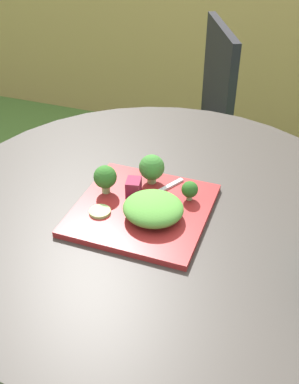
# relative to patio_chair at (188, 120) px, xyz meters

# --- Properties ---
(bamboo_fence) EXTENTS (8.00, 0.08, 1.53)m
(bamboo_fence) POSITION_rel_patio_chair_xyz_m (0.16, 0.97, 0.24)
(bamboo_fence) COLOR #A8894C
(bamboo_fence) RESTS_ON ground_plane
(patio_table) EXTENTS (1.00, 1.00, 0.76)m
(patio_table) POSITION_rel_patio_chair_xyz_m (0.16, -0.86, -0.01)
(patio_table) COLOR #38332D
(patio_table) RESTS_ON ground_plane
(patio_chair) EXTENTS (0.59, 0.59, 0.90)m
(patio_chair) POSITION_rel_patio_chair_xyz_m (0.00, 0.00, 0.00)
(patio_chair) COLOR black
(patio_chair) RESTS_ON ground_plane
(salad_plate) EXTENTS (0.28, 0.28, 0.01)m
(salad_plate) POSITION_rel_patio_chair_xyz_m (0.15, -0.91, 0.24)
(salad_plate) COLOR maroon
(salad_plate) RESTS_ON patio_table
(fork) EXTENTS (0.09, 0.14, 0.00)m
(fork) POSITION_rel_patio_chair_xyz_m (0.15, -0.86, 0.25)
(fork) COLOR silver
(fork) RESTS_ON salad_plate
(lettuce_mound) EXTENTS (0.13, 0.12, 0.05)m
(lettuce_mound) POSITION_rel_patio_chair_xyz_m (0.18, -0.93, 0.27)
(lettuce_mound) COLOR #519338
(lettuce_mound) RESTS_ON salad_plate
(broccoli_floret_0) EXTENTS (0.04, 0.04, 0.04)m
(broccoli_floret_0) POSITION_rel_patio_chair_xyz_m (0.23, -0.85, 0.27)
(broccoli_floret_0) COLOR #99B770
(broccoli_floret_0) RESTS_ON salad_plate
(broccoli_floret_1) EXTENTS (0.05, 0.05, 0.07)m
(broccoli_floret_1) POSITION_rel_patio_chair_xyz_m (0.05, -0.89, 0.28)
(broccoli_floret_1) COLOR #99B770
(broccoli_floret_1) RESTS_ON salad_plate
(broccoli_floret_2) EXTENTS (0.06, 0.06, 0.07)m
(broccoli_floret_2) POSITION_rel_patio_chair_xyz_m (0.13, -0.81, 0.28)
(broccoli_floret_2) COLOR #99B770
(broccoli_floret_2) RESTS_ON salad_plate
(cucumber_slice_0) EXTENTS (0.05, 0.05, 0.01)m
(cucumber_slice_0) POSITION_rel_patio_chair_xyz_m (0.07, -0.96, 0.25)
(cucumber_slice_0) COLOR #8EB766
(cucumber_slice_0) RESTS_ON salad_plate
(beet_chunk_0) EXTENTS (0.04, 0.04, 0.04)m
(beet_chunk_0) POSITION_rel_patio_chair_xyz_m (0.11, -0.87, 0.26)
(beet_chunk_0) COLOR maroon
(beet_chunk_0) RESTS_ON salad_plate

